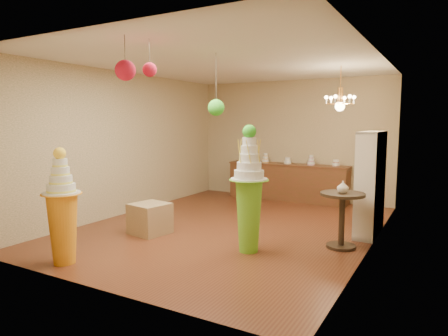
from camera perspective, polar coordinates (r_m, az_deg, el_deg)
The scene contains 17 objects.
floor at distance 7.58m, azimuth 1.00°, elevation -8.38°, with size 6.50×6.50×0.00m, color #572917.
ceiling at distance 7.40m, azimuth 1.05°, elevation 14.67°, with size 6.50×6.50×0.00m, color silver.
wall_back at distance 10.31m, azimuth 9.68°, elevation 3.95°, with size 5.00×0.04×3.00m, color tan.
wall_front at distance 4.75m, azimuth -17.99°, elevation 0.70°, with size 5.00×0.04×3.00m, color tan.
wall_left at distance 8.81m, azimuth -13.46°, elevation 3.42°, with size 0.04×6.50×3.00m, color tan.
wall_right at distance 6.53m, azimuth 20.69°, elevation 2.13°, with size 0.04×6.50×3.00m, color tan.
pedestal_green at distance 6.01m, azimuth 3.57°, elevation -4.54°, with size 0.72×0.72×1.92m.
pedestal_orange at distance 5.97m, azimuth -22.05°, elevation -6.62°, with size 0.65×0.65×1.62m.
burlap_riser at distance 7.20m, azimuth -10.54°, elevation -7.10°, with size 0.59×0.59×0.54m, color #967A52.
sideboard at distance 10.15m, azimuth 9.03°, elevation -1.88°, with size 3.04×0.54×1.16m.
shelving_unit at distance 7.41m, azimuth 20.23°, elevation -2.03°, with size 0.33×1.20×1.80m.
round_table at distance 6.50m, azimuth 16.51°, elevation -6.10°, with size 0.90×0.90×0.87m.
vase at distance 6.42m, azimuth 16.62°, elevation -2.59°, with size 0.18×0.18×0.19m, color #F0E2CF.
pom_red_left at distance 5.10m, azimuth -13.91°, elevation 13.40°, with size 0.25×0.25×0.54m.
pom_green_mid at distance 6.17m, azimuth -1.14°, elevation 8.64°, with size 0.25×0.25×0.95m.
pom_red_right at distance 5.27m, azimuth -10.58°, elevation 13.65°, with size 0.18×0.18×0.47m.
chandelier at distance 7.88m, azimuth 16.23°, elevation 8.83°, with size 0.78×0.78×0.85m.
Camera 1 is at (3.49, -6.44, 1.96)m, focal length 32.00 mm.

